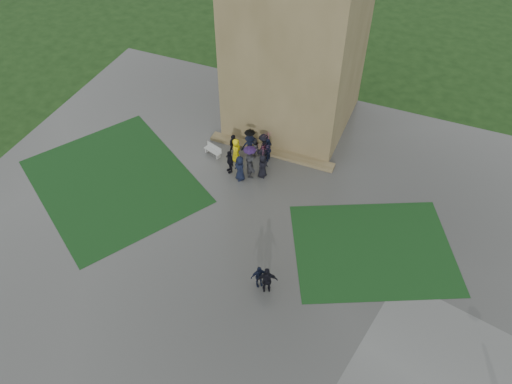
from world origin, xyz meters
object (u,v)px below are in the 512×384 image
at_px(tower, 300,1).
at_px(pedestrian_mid, 259,276).
at_px(pedestrian_near, 267,280).
at_px(bench, 213,150).

height_order(tower, pedestrian_mid, tower).
bearing_deg(pedestrian_mid, tower, 62.63).
bearing_deg(pedestrian_mid, pedestrian_near, -57.68).
distance_m(pedestrian_mid, pedestrian_near, 0.59).
distance_m(tower, bench, 11.14).
xyz_separation_m(bench, pedestrian_mid, (6.96, -8.69, 0.37)).
bearing_deg(pedestrian_mid, bench, 88.58).
relative_size(pedestrian_mid, pedestrian_near, 0.81).
height_order(pedestrian_mid, pedestrian_near, pedestrian_near).
relative_size(tower, pedestrian_near, 9.58).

